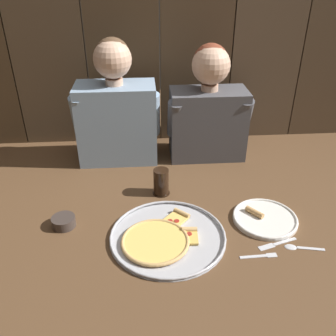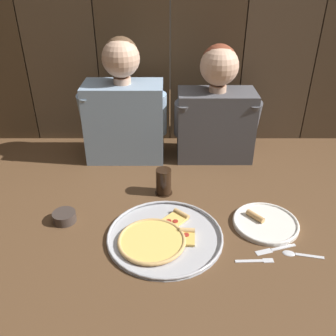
{
  "view_description": "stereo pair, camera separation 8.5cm",
  "coord_description": "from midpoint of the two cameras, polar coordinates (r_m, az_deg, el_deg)",
  "views": [
    {
      "loc": [
        -0.1,
        -1.11,
        0.89
      ],
      "look_at": [
        -0.01,
        0.1,
        0.18
      ],
      "focal_mm": 38.83,
      "sensor_mm": 36.0,
      "label": 1
    },
    {
      "loc": [
        -0.01,
        -1.11,
        0.89
      ],
      "look_at": [
        -0.01,
        0.1,
        0.18
      ],
      "focal_mm": 38.83,
      "sensor_mm": 36.0,
      "label": 2
    }
  ],
  "objects": [
    {
      "name": "ground_plane",
      "position": [
        1.43,
        -1.17,
        -8.31
      ],
      "size": [
        3.2,
        3.2,
        0.0
      ],
      "primitive_type": "plane",
      "color": "brown"
    },
    {
      "name": "wooden_backdrop_wall",
      "position": [
        1.88,
        -2.78,
        22.91
      ],
      "size": [
        2.19,
        0.03,
        1.3
      ],
      "color": "#3F2D1C",
      "rests_on": "ground"
    },
    {
      "name": "dinner_plate",
      "position": [
        1.46,
        13.34,
        -7.69
      ],
      "size": [
        0.25,
        0.25,
        0.03
      ],
      "color": "white",
      "rests_on": "ground"
    },
    {
      "name": "table_spoon",
      "position": [
        1.37,
        17.94,
        -11.75
      ],
      "size": [
        0.14,
        0.05,
        0.01
      ],
      "color": "silver",
      "rests_on": "ground"
    },
    {
      "name": "pizza_tray",
      "position": [
        1.34,
        -2.41,
        -10.84
      ],
      "size": [
        0.42,
        0.42,
        0.03
      ],
      "color": "#B2B2B7",
      "rests_on": "ground"
    },
    {
      "name": "drinking_glass",
      "position": [
        1.55,
        -2.67,
        -2.24
      ],
      "size": [
        0.08,
        0.08,
        0.12
      ],
      "color": "black",
      "rests_on": "ground"
    },
    {
      "name": "diner_right",
      "position": [
        1.78,
        5.0,
        9.34
      ],
      "size": [
        0.4,
        0.2,
        0.56
      ],
      "color": "#4C4C51",
      "rests_on": "ground"
    },
    {
      "name": "table_knife",
      "position": [
        1.37,
        15.08,
        -11.41
      ],
      "size": [
        0.15,
        0.06,
        0.01
      ],
      "color": "silver",
      "rests_on": "ground"
    },
    {
      "name": "diner_left",
      "position": [
        1.76,
        -9.52,
        9.11
      ],
      "size": [
        0.41,
        0.21,
        0.59
      ],
      "color": "#849EB7",
      "rests_on": "ground"
    },
    {
      "name": "table_fork",
      "position": [
        1.31,
        12.46,
        -13.36
      ],
      "size": [
        0.13,
        0.02,
        0.01
      ],
      "color": "silver",
      "rests_on": "ground"
    },
    {
      "name": "dipping_bowl",
      "position": [
        1.45,
        -17.73,
        -8.06
      ],
      "size": [
        0.09,
        0.09,
        0.04
      ],
      "color": "#3D332D",
      "rests_on": "ground"
    }
  ]
}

